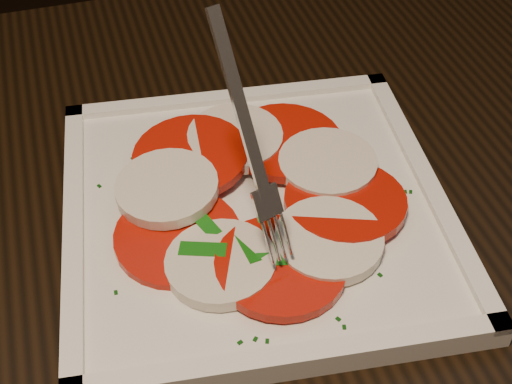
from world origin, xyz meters
The scene contains 4 objects.
table centered at (-0.29, -0.06, 0.65)m, with size 1.20×0.81×0.75m.
plate centered at (-0.33, -0.05, 0.76)m, with size 0.30×0.30×0.01m, color white.
caprese_salad centered at (-0.33, -0.05, 0.77)m, with size 0.25×0.24×0.03m.
fork centered at (-0.35, -0.08, 0.87)m, with size 0.03×0.09×0.16m, color white, non-canonical shape.
Camera 1 is at (-0.44, -0.44, 1.17)m, focal length 50.00 mm.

